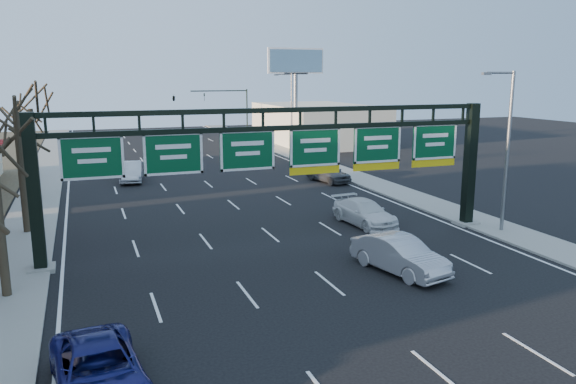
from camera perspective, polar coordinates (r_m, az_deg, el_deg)
name	(u,v)px	position (r m, az deg, el deg)	size (l,w,h in m)	color
ground	(350,300)	(22.82, 6.31, -10.87)	(160.00, 160.00, 0.00)	black
sidewalk_left	(34,213)	(39.87, -24.44, -1.92)	(3.00, 120.00, 0.12)	gray
sidewalk_right	(382,186)	(45.60, 9.50, 0.58)	(3.00, 120.00, 0.12)	gray
lane_markings	(226,199)	(40.89, -6.29, -0.69)	(21.60, 120.00, 0.01)	white
sign_gantry	(285,158)	(28.79, -0.33, 3.52)	(24.60, 1.20, 7.20)	black
building_right_distant	(317,124)	(75.13, 2.97, 6.94)	(12.00, 20.00, 5.00)	beige
tree_mid	(14,93)	(33.94, -26.10, 9.06)	(3.60, 3.60, 9.24)	#32281C
tree_far	(29,94)	(43.91, -24.84, 9.02)	(3.60, 3.60, 8.86)	#32281C
streetlight_near	(506,143)	(33.37, 21.29, 4.63)	(2.15, 0.22, 9.00)	slate
streetlight_far	(290,109)	(62.88, 0.25, 8.38)	(2.15, 0.22, 9.00)	slate
billboard_right	(296,73)	(68.33, 0.79, 11.99)	(7.00, 0.50, 12.00)	slate
traffic_signal_mast	(202,101)	(75.41, -8.72, 9.12)	(10.16, 0.54, 7.00)	black
car_blue_suv	(99,371)	(17.15, -18.69, -16.83)	(2.36, 5.12, 1.42)	navy
car_silver_sedan	(399,255)	(25.97, 11.25, -6.27)	(1.73, 4.96, 1.63)	#B3B3B8
car_white_wagon	(365,213)	(33.80, 7.79, -2.09)	(2.06, 5.07, 1.47)	white
car_grey_far	(328,172)	(47.20, 4.11, 2.00)	(1.87, 4.66, 1.59)	#414346
car_silver_distant	(131,172)	(49.10, -15.63, 2.00)	(1.74, 4.98, 1.64)	silver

